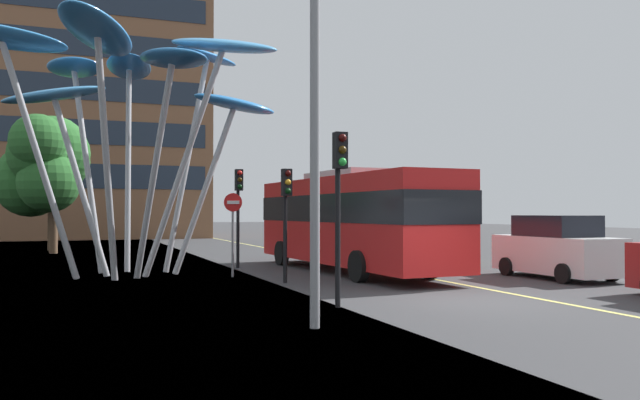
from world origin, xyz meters
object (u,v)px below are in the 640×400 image
(red_bus, at_px, (350,217))
(traffic_light_kerb_far, at_px, (286,200))
(traffic_light_island_mid, at_px, (239,197))
(car_parked_mid, at_px, (556,249))
(car_parked_far, at_px, (420,238))
(street_lamp, at_px, (333,32))
(no_entry_sign, at_px, (233,221))
(traffic_light_kerb_near, at_px, (339,181))
(leaf_sculpture, at_px, (131,78))

(red_bus, xyz_separation_m, traffic_light_kerb_far, (-3.21, -2.69, 0.52))
(traffic_light_island_mid, bearing_deg, car_parked_mid, -40.45)
(car_parked_far, xyz_separation_m, street_lamp, (-9.15, -12.92, 4.41))
(traffic_light_island_mid, height_order, no_entry_sign, traffic_light_island_mid)
(car_parked_far, relative_size, street_lamp, 0.47)
(traffic_light_kerb_far, bearing_deg, car_parked_mid, -11.27)
(car_parked_far, bearing_deg, traffic_light_kerb_near, -127.02)
(leaf_sculpture, height_order, car_parked_far, leaf_sculpture)
(car_parked_mid, xyz_separation_m, no_entry_sign, (-9.49, 4.14, 0.86))
(traffic_light_island_mid, xyz_separation_m, car_parked_far, (7.82, 0.12, -1.66))
(red_bus, bearing_deg, traffic_light_kerb_far, -140.02)
(red_bus, distance_m, car_parked_mid, 6.91)
(traffic_light_kerb_far, height_order, traffic_light_island_mid, traffic_light_island_mid)
(traffic_light_kerb_near, height_order, traffic_light_island_mid, traffic_light_kerb_near)
(car_parked_far, bearing_deg, traffic_light_island_mid, -179.14)
(traffic_light_kerb_near, distance_m, street_lamp, 3.52)
(red_bus, xyz_separation_m, leaf_sculpture, (-7.34, 1.18, 4.60))
(red_bus, distance_m, car_parked_far, 5.53)
(leaf_sculpture, bearing_deg, car_parked_far, 8.82)
(traffic_light_island_mid, bearing_deg, leaf_sculpture, -156.94)
(traffic_light_island_mid, bearing_deg, street_lamp, -95.94)
(leaf_sculpture, relative_size, street_lamp, 1.28)
(red_bus, distance_m, traffic_light_island_mid, 4.45)
(car_parked_mid, xyz_separation_m, street_lamp, (-9.87, -5.53, 4.49))
(leaf_sculpture, bearing_deg, no_entry_sign, -24.48)
(red_bus, relative_size, no_entry_sign, 4.30)
(car_parked_far, relative_size, no_entry_sign, 1.50)
(red_bus, relative_size, car_parked_far, 2.87)
(car_parked_mid, height_order, street_lamp, street_lamp)
(leaf_sculpture, distance_m, traffic_light_kerb_near, 10.42)
(traffic_light_kerb_far, bearing_deg, traffic_light_kerb_near, -94.72)
(red_bus, distance_m, no_entry_sign, 4.24)
(red_bus, xyz_separation_m, street_lamp, (-4.62, -9.90, 3.50))
(red_bus, relative_size, car_parked_mid, 2.71)
(car_parked_far, bearing_deg, red_bus, -146.32)
(traffic_light_kerb_far, relative_size, street_lamp, 0.39)
(traffic_light_kerb_far, bearing_deg, leaf_sculpture, 136.88)
(traffic_light_kerb_far, bearing_deg, street_lamp, -101.06)
(car_parked_far, distance_m, street_lamp, 16.44)
(red_bus, distance_m, traffic_light_kerb_near, 8.65)
(leaf_sculpture, bearing_deg, traffic_light_kerb_near, -67.57)
(no_entry_sign, bearing_deg, leaf_sculpture, 155.52)
(leaf_sculpture, distance_m, no_entry_sign, 5.83)
(red_bus, bearing_deg, traffic_light_kerb_near, -114.93)
(no_entry_sign, bearing_deg, traffic_light_kerb_far, -67.25)
(street_lamp, bearing_deg, traffic_light_island_mid, 84.06)
(traffic_light_kerb_far, distance_m, no_entry_sign, 2.74)
(leaf_sculpture, xyz_separation_m, car_parked_mid, (12.60, -5.56, -5.59))
(car_parked_far, height_order, no_entry_sign, no_entry_sign)
(traffic_light_island_mid, relative_size, car_parked_mid, 0.86)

